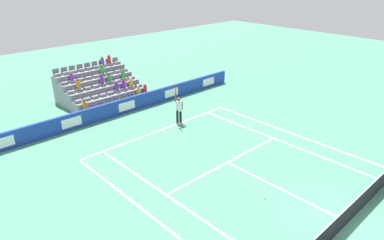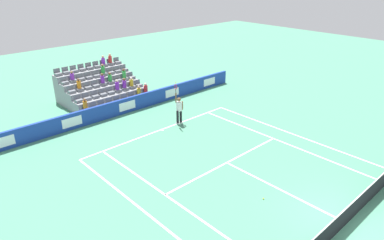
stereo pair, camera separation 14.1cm
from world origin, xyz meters
The scene contains 14 objects.
ground_plane centered at (0.00, 0.00, 0.00)m, with size 80.00×80.00×0.00m, color #47896B.
line_baseline centered at (0.00, -11.89, 0.00)m, with size 10.97×0.10×0.01m, color white.
line_service centered at (0.00, -6.40, 0.00)m, with size 8.23×0.10×0.01m, color white.
line_centre_service centered at (0.00, -3.20, 0.00)m, with size 0.10×6.40×0.01m, color white.
line_singles_sideline_left centered at (4.12, -5.95, 0.00)m, with size 0.10×11.89×0.01m, color white.
line_singles_sideline_right centered at (-4.12, -5.95, 0.00)m, with size 0.10×11.89×0.01m, color white.
line_doubles_sideline_left centered at (5.49, -5.95, 0.00)m, with size 0.10×11.89×0.01m, color white.
line_doubles_sideline_right centered at (-5.49, -5.95, 0.00)m, with size 0.10×11.89×0.01m, color white.
line_centre_mark centered at (0.00, -11.79, 0.00)m, with size 0.10×0.20×0.01m, color white.
sponsor_barrier centered at (0.00, -15.74, 0.53)m, with size 20.19×0.22×1.06m.
tennis_net centered at (0.00, 0.00, 0.49)m, with size 11.97×0.10×1.07m.
tennis_player centered at (-1.45, -11.85, 0.99)m, with size 0.52×0.39×2.85m.
stadium_stand centered at (-0.01, -19.30, 0.82)m, with size 5.58×4.75×3.02m.
loose_tennis_ball centered at (1.16, -3.21, 0.03)m, with size 0.07×0.07×0.07m, color #D1E533.
Camera 1 is at (12.20, 3.88, 9.39)m, focal length 32.89 mm.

